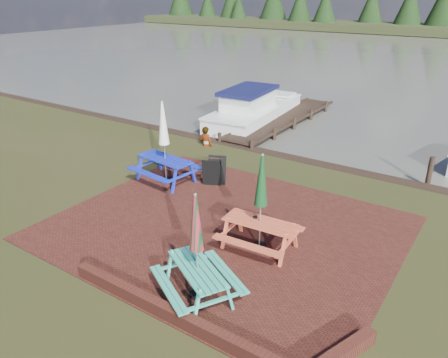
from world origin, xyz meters
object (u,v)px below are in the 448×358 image
object	(u,v)px
picnic_table_teal	(197,263)
picnic_table_blue	(165,155)
jetty	(282,120)
picnic_table_red	(260,217)
boat_jetty	(254,111)
chalkboard	(214,171)
person	(206,127)

from	to	relation	value
picnic_table_teal	picnic_table_blue	world-z (taller)	picnic_table_blue
jetty	picnic_table_red	bearing A→B (deg)	-65.68
jetty	boat_jetty	size ratio (longest dim) A/B	1.27
boat_jetty	picnic_table_blue	bearing A→B (deg)	-84.99
picnic_table_teal	picnic_table_red	size ratio (longest dim) A/B	0.96
picnic_table_blue	chalkboard	xyz separation A→B (m)	(1.54, 0.66, -0.47)
picnic_table_teal	boat_jetty	xyz separation A→B (m)	(-6.12, 12.71, -0.44)
chalkboard	picnic_table_red	bearing A→B (deg)	-63.30
picnic_table_blue	boat_jetty	size ratio (longest dim) A/B	0.39
picnic_table_teal	chalkboard	size ratio (longest dim) A/B	2.49
chalkboard	person	size ratio (longest dim) A/B	0.59
picnic_table_blue	person	distance (m)	3.87
boat_jetty	picnic_table_teal	bearing A→B (deg)	-69.53
picnic_table_red	person	size ratio (longest dim) A/B	1.54
chalkboard	boat_jetty	xyz separation A→B (m)	(-3.07, 7.79, -0.10)
boat_jetty	person	world-z (taller)	boat_jetty
picnic_table_teal	jetty	bearing A→B (deg)	138.95
picnic_table_teal	picnic_table_red	distance (m)	2.39
picnic_table_red	picnic_table_blue	bearing A→B (deg)	154.45
picnic_table_red	boat_jetty	bearing A→B (deg)	117.28
picnic_table_red	jetty	bearing A→B (deg)	110.42
picnic_table_blue	boat_jetty	bearing A→B (deg)	107.07
picnic_table_teal	chalkboard	xyz separation A→B (m)	(-3.05, 4.92, -0.34)
boat_jetty	person	size ratio (longest dim) A/B	4.36
picnic_table_blue	jetty	xyz separation A→B (m)	(-0.08, 8.75, -0.85)
person	jetty	bearing A→B (deg)	-102.28
picnic_table_teal	chalkboard	world-z (taller)	picnic_table_teal
picnic_table_blue	picnic_table_teal	bearing A→B (deg)	-36.01
picnic_table_teal	jetty	world-z (taller)	picnic_table_teal
jetty	person	size ratio (longest dim) A/B	5.53
picnic_table_red	person	distance (m)	8.05
chalkboard	jetty	world-z (taller)	chalkboard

